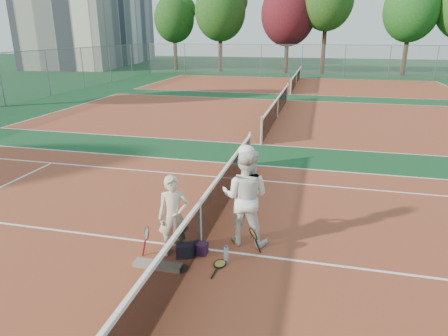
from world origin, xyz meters
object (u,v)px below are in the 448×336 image
object	(u,v)px
player_a	(173,216)
player_b	(245,197)
racket_black_held	(253,242)
sports_bag_purple	(200,248)
apartment_block	(93,5)
racket_spare	(220,264)
net_main	(200,226)
sports_bag_navy	(185,251)
racket_red	(147,241)
water_bottle	(226,255)

from	to	relation	value
player_a	player_b	world-z (taller)	player_b
racket_black_held	sports_bag_purple	world-z (taller)	racket_black_held
apartment_block	racket_spare	distance (m)	53.36
net_main	racket_black_held	world-z (taller)	net_main
net_main	sports_bag_navy	size ratio (longest dim) A/B	33.19
apartment_block	net_main	bearing A→B (deg)	-57.53
apartment_block	player_a	xyz separation A→B (m)	(27.57, -44.29, -6.70)
sports_bag_navy	sports_bag_purple	xyz separation A→B (m)	(0.25, 0.16, -0.01)
net_main	sports_bag_purple	world-z (taller)	net_main
player_a	apartment_block	bearing A→B (deg)	98.25
player_b	net_main	bearing A→B (deg)	35.66
player_a	sports_bag_navy	distance (m)	0.71
racket_red	sports_bag_purple	size ratio (longest dim) A/B	2.01
racket_black_held	sports_bag_purple	distance (m)	1.05
player_b	racket_red	xyz separation A→B (m)	(-1.73, -0.95, -0.71)
apartment_block	racket_red	size ratio (longest dim) A/B	37.22
racket_black_held	water_bottle	world-z (taller)	racket_black_held
net_main	sports_bag_purple	size ratio (longest dim) A/B	37.27
net_main	apartment_block	size ratio (longest dim) A/B	0.50
net_main	sports_bag_navy	distance (m)	0.56
player_a	sports_bag_purple	world-z (taller)	player_a
net_main	racket_spare	xyz separation A→B (m)	(0.52, -0.48, -0.49)
sports_bag_purple	apartment_block	bearing A→B (deg)	122.40
racket_red	sports_bag_navy	bearing A→B (deg)	-31.32
racket_red	sports_bag_navy	distance (m)	0.75
player_b	apartment_block	bearing A→B (deg)	-52.78
player_b	racket_black_held	xyz separation A→B (m)	(0.26, -0.47, -0.72)
apartment_block	player_b	distance (m)	52.57
racket_spare	player_b	bearing A→B (deg)	-11.46
racket_black_held	apartment_block	bearing A→B (deg)	-97.17
racket_black_held	sports_bag_purple	xyz separation A→B (m)	(-1.01, -0.22, -0.17)
player_b	sports_bag_navy	distance (m)	1.58
racket_spare	water_bottle	size ratio (longest dim) A/B	2.00
net_main	sports_bag_navy	xyz separation A→B (m)	(-0.21, -0.36, -0.38)
player_b	water_bottle	world-z (taller)	player_b
racket_spare	water_bottle	distance (m)	0.20
racket_red	sports_bag_navy	world-z (taller)	racket_red
net_main	apartment_block	bearing A→B (deg)	122.47
player_a	player_b	size ratio (longest dim) A/B	0.80
player_a	player_b	bearing A→B (deg)	9.08
apartment_block	racket_black_held	size ratio (longest dim) A/B	38.62
racket_red	sports_bag_purple	xyz separation A→B (m)	(0.98, 0.26, -0.18)
racket_red	apartment_block	bearing A→B (deg)	82.65
sports_bag_purple	racket_spare	bearing A→B (deg)	-30.69
sports_bag_navy	net_main	bearing A→B (deg)	59.76
racket_spare	sports_bag_navy	distance (m)	0.75
racket_red	racket_spare	distance (m)	1.48
sports_bag_navy	sports_bag_purple	world-z (taller)	sports_bag_navy
apartment_block	racket_black_held	world-z (taller)	apartment_block
player_a	racket_red	xyz separation A→B (m)	(-0.50, -0.16, -0.51)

